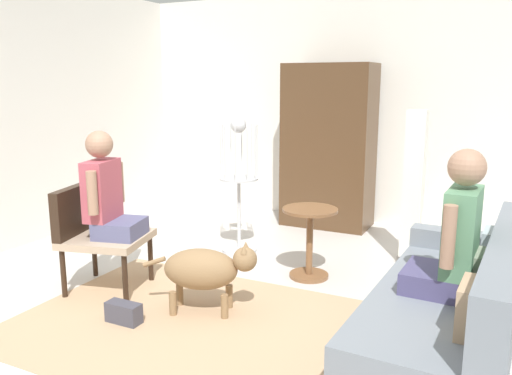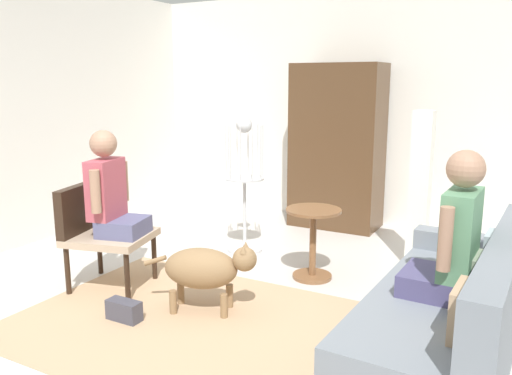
% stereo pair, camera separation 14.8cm
% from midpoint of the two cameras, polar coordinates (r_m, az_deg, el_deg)
% --- Properties ---
extents(ground_plane, '(7.72, 7.72, 0.00)m').
position_cam_midpoint_polar(ground_plane, '(3.93, -2.43, -14.55)').
color(ground_plane, beige).
extents(back_wall, '(6.27, 0.12, 2.78)m').
position_cam_midpoint_polar(back_wall, '(6.57, 12.50, 8.38)').
color(back_wall, silver).
rests_on(back_wall, ground).
extents(area_rug, '(2.67, 1.92, 0.01)m').
position_cam_midpoint_polar(area_rug, '(3.90, -5.10, -14.79)').
color(area_rug, tan).
rests_on(area_rug, ground).
extents(couch, '(0.92, 2.08, 0.82)m').
position_cam_midpoint_polar(couch, '(3.63, 21.83, -12.65)').
color(couch, slate).
rests_on(couch, ground).
extents(armchair, '(0.76, 0.73, 0.87)m').
position_cam_midpoint_polar(armchair, '(4.60, -16.01, -4.15)').
color(armchair, black).
rests_on(armchair, ground).
extents(person_on_couch, '(0.45, 0.57, 0.92)m').
position_cam_midpoint_polar(person_on_couch, '(3.45, 21.86, -5.09)').
color(person_on_couch, '#48436E').
extents(person_on_armchair, '(0.49, 0.51, 0.87)m').
position_cam_midpoint_polar(person_on_armchair, '(4.46, -14.67, -0.47)').
color(person_on_armchair, slate).
extents(round_end_table, '(0.49, 0.49, 0.63)m').
position_cam_midpoint_polar(round_end_table, '(4.66, 7.15, -5.46)').
color(round_end_table, brown).
rests_on(round_end_table, ground).
extents(dog, '(0.85, 0.47, 0.56)m').
position_cam_midpoint_polar(dog, '(3.99, -4.49, -8.81)').
color(dog, olive).
rests_on(dog, ground).
extents(bird_cage_stand, '(0.39, 0.39, 1.38)m').
position_cam_midpoint_polar(bird_cage_stand, '(5.28, -0.46, 0.11)').
color(bird_cage_stand, silver).
rests_on(bird_cage_stand, ground).
extents(column_lamp, '(0.20, 0.20, 1.47)m').
position_cam_midpoint_polar(column_lamp, '(5.16, 18.26, -0.23)').
color(column_lamp, '#4C4742').
rests_on(column_lamp, ground).
extents(armoire_cabinet, '(1.03, 0.56, 1.93)m').
position_cam_midpoint_polar(armoire_cabinet, '(6.27, 9.53, 4.42)').
color(armoire_cabinet, '#4C331E').
rests_on(armoire_cabinet, ground).
extents(handbag, '(0.27, 0.12, 0.15)m').
position_cam_midpoint_polar(handbag, '(4.03, -13.17, -12.97)').
color(handbag, '#3F3F4C').
rests_on(handbag, ground).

